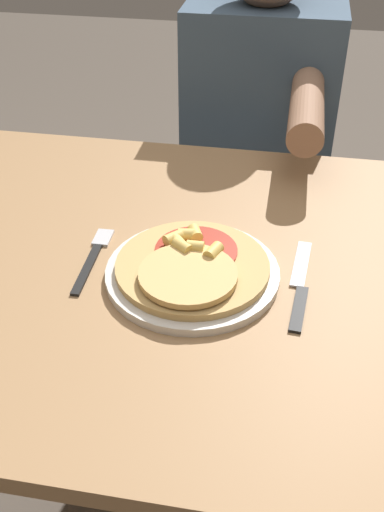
{
  "coord_description": "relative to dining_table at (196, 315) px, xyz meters",
  "views": [
    {
      "loc": [
        0.13,
        -0.75,
        1.31
      ],
      "look_at": [
        -0.0,
        -0.03,
        0.77
      ],
      "focal_mm": 42.0,
      "sensor_mm": 36.0,
      "label": 1
    }
  ],
  "objects": [
    {
      "name": "pizza",
      "position": [
        -0.0,
        -0.04,
        0.14
      ],
      "size": [
        0.24,
        0.24,
        0.04
      ],
      "color": "tan",
      "rests_on": "plate"
    },
    {
      "name": "fork",
      "position": [
        -0.17,
        -0.01,
        0.11
      ],
      "size": [
        0.03,
        0.18,
        0.0
      ],
      "color": "black",
      "rests_on": "dining_table"
    },
    {
      "name": "dining_table",
      "position": [
        0.0,
        0.0,
        0.0
      ],
      "size": [
        1.14,
        0.83,
        0.73
      ],
      "color": "#9E754C",
      "rests_on": "ground_plane"
    },
    {
      "name": "plate",
      "position": [
        -0.0,
        -0.03,
        0.12
      ],
      "size": [
        0.27,
        0.27,
        0.01
      ],
      "color": "silver",
      "rests_on": "dining_table"
    },
    {
      "name": "ground_plane",
      "position": [
        0.0,
        0.0,
        -0.62
      ],
      "size": [
        8.0,
        8.0,
        0.0
      ],
      "primitive_type": "plane",
      "color": "brown"
    },
    {
      "name": "person_diner",
      "position": [
        0.05,
        0.67,
        0.04
      ],
      "size": [
        0.37,
        0.52,
        1.14
      ],
      "color": "#2D2D38",
      "rests_on": "ground_plane"
    },
    {
      "name": "knife",
      "position": [
        0.17,
        -0.03,
        0.11
      ],
      "size": [
        0.03,
        0.22,
        0.0
      ],
      "color": "black",
      "rests_on": "dining_table"
    }
  ]
}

